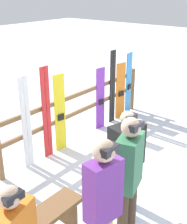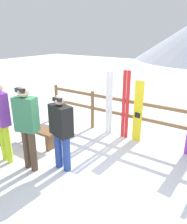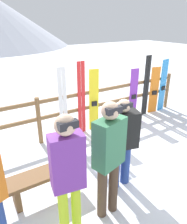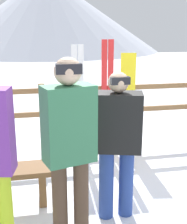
{
  "view_description": "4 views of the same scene",
  "coord_description": "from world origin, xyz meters",
  "views": [
    {
      "loc": [
        -3.95,
        -2.15,
        3.08
      ],
      "look_at": [
        -0.17,
        0.84,
        1.11
      ],
      "focal_mm": 50.0,
      "sensor_mm": 36.0,
      "label": 1
    },
    {
      "loc": [
        1.95,
        -2.98,
        2.58
      ],
      "look_at": [
        -0.89,
        1.2,
        0.78
      ],
      "focal_mm": 35.0,
      "sensor_mm": 36.0,
      "label": 2
    },
    {
      "loc": [
        -2.69,
        -2.46,
        2.62
      ],
      "look_at": [
        -0.58,
        0.89,
        0.94
      ],
      "focal_mm": 35.0,
      "sensor_mm": 36.0,
      "label": 3
    },
    {
      "loc": [
        -1.52,
        -3.01,
        1.97
      ],
      "look_at": [
        -0.72,
        1.02,
        0.83
      ],
      "focal_mm": 50.0,
      "sensor_mm": 36.0,
      "label": 4
    }
  ],
  "objects": [
    {
      "name": "bench",
      "position": [
        -1.9,
        0.26,
        0.32
      ],
      "size": [
        1.15,
        0.36,
        0.44
      ],
      "color": "brown",
      "rests_on": "ground"
    },
    {
      "name": "person_black",
      "position": [
        -0.71,
        -0.17,
        0.88
      ],
      "size": [
        0.53,
        0.38,
        1.55
      ],
      "color": "navy",
      "rests_on": "ground"
    },
    {
      "name": "ski_pair_white",
      "position": [
        -0.81,
        1.82,
        0.85
      ],
      "size": [
        0.2,
        0.02,
        1.7
      ],
      "color": "white",
      "rests_on": "ground"
    },
    {
      "name": "fence",
      "position": [
        0.0,
        1.87,
        0.66
      ],
      "size": [
        5.65,
        0.1,
        1.09
      ],
      "color": "brown",
      "rests_on": "ground"
    },
    {
      "name": "person_plaid_green",
      "position": [
        -1.24,
        -0.54,
        1.01
      ],
      "size": [
        0.47,
        0.34,
        1.73
      ],
      "color": "#4C3828",
      "rests_on": "ground"
    },
    {
      "name": "mountain_backdrop",
      "position": [
        0.0,
        23.87,
        3.0
      ],
      "size": [
        18.0,
        18.0,
        6.0
      ],
      "color": "silver",
      "rests_on": "ground"
    },
    {
      "name": "snowboard_yellow",
      "position": [
        0.01,
        1.81,
        0.77
      ],
      "size": [
        0.25,
        0.09,
        1.56
      ],
      "color": "yellow",
      "rests_on": "ground"
    },
    {
      "name": "ski_pair_red",
      "position": [
        -0.33,
        1.82,
        0.88
      ],
      "size": [
        0.19,
        0.02,
        1.77
      ],
      "color": "red",
      "rests_on": "ground"
    },
    {
      "name": "ground_plane",
      "position": [
        0.0,
        0.0,
        0.0
      ],
      "size": [
        40.0,
        40.0,
        0.0
      ],
      "primitive_type": "plane",
      "color": "white"
    }
  ]
}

